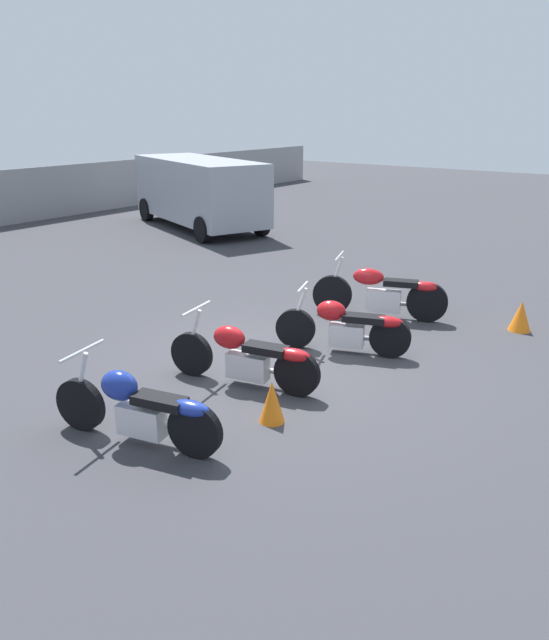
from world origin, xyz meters
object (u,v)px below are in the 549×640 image
(traffic_cone_far, at_px, (272,402))
(motorcycle_slot_3, at_px, (382,293))
(motorcycle_slot_0, at_px, (139,408))
(traffic_cone_near, at_px, (521,316))
(motorcycle_slot_1, at_px, (246,357))
(parked_van, at_px, (199,190))
(motorcycle_slot_2, at_px, (346,327))

(traffic_cone_far, bearing_deg, motorcycle_slot_3, 10.18)
(motorcycle_slot_0, bearing_deg, traffic_cone_near, -32.85)
(motorcycle_slot_1, bearing_deg, motorcycle_slot_3, -13.53)
(parked_van, height_order, traffic_cone_near, parked_van)
(motorcycle_slot_1, relative_size, motorcycle_slot_2, 1.10)
(motorcycle_slot_2, bearing_deg, motorcycle_slot_1, 146.05)
(motorcycle_slot_0, bearing_deg, motorcycle_slot_1, -12.57)
(motorcycle_slot_2, bearing_deg, motorcycle_slot_0, 153.23)
(motorcycle_slot_0, xyz_separation_m, traffic_cone_far, (1.22, -0.83, -0.16))
(traffic_cone_near, bearing_deg, motorcycle_slot_3, 109.48)
(motorcycle_slot_0, bearing_deg, motorcycle_slot_2, -19.72)
(parked_van, bearing_deg, traffic_cone_near, -88.04)
(motorcycle_slot_1, distance_m, traffic_cone_near, 4.78)
(motorcycle_slot_2, height_order, traffic_cone_far, motorcycle_slot_2)
(motorcycle_slot_2, distance_m, traffic_cone_far, 2.38)
(motorcycle_slot_3, bearing_deg, traffic_cone_far, 169.79)
(motorcycle_slot_3, distance_m, parked_van, 9.40)
(parked_van, relative_size, traffic_cone_far, 11.27)
(motorcycle_slot_1, relative_size, traffic_cone_near, 4.27)
(motorcycle_slot_0, distance_m, parked_van, 12.72)
(traffic_cone_near, distance_m, traffic_cone_far, 5.02)
(parked_van, bearing_deg, motorcycle_slot_0, -118.49)
(motorcycle_slot_1, distance_m, motorcycle_slot_2, 1.80)
(motorcycle_slot_2, bearing_deg, traffic_cone_near, -55.36)
(motorcycle_slot_1, relative_size, traffic_cone_far, 4.20)
(traffic_cone_near, bearing_deg, traffic_cone_far, 164.34)
(parked_van, distance_m, traffic_cone_far, 12.42)
(motorcycle_slot_1, height_order, traffic_cone_near, motorcycle_slot_1)
(motorcycle_slot_1, relative_size, motorcycle_slot_3, 0.96)
(traffic_cone_far, bearing_deg, parked_van, 46.73)
(motorcycle_slot_2, height_order, parked_van, parked_van)
(motorcycle_slot_3, height_order, parked_van, parked_van)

